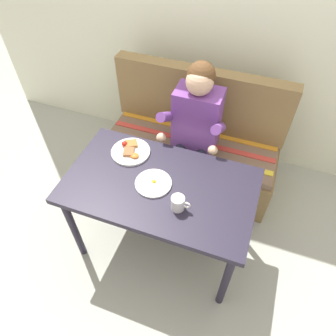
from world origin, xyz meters
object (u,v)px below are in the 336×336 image
(person, at_px, (194,126))
(plate_breakfast, at_px, (130,151))
(plate_eggs, at_px, (153,183))
(coffee_mug, at_px, (178,203))
(table, at_px, (160,192))
(couch, at_px, (192,149))

(person, distance_m, plate_breakfast, 0.52)
(plate_eggs, relative_size, coffee_mug, 1.95)
(person, bearing_deg, table, -94.52)
(person, height_order, coffee_mug, person)
(person, bearing_deg, plate_breakfast, -129.88)
(couch, distance_m, plate_eggs, 0.88)
(coffee_mug, bearing_deg, table, 141.06)
(plate_breakfast, height_order, plate_eggs, plate_breakfast)
(plate_breakfast, distance_m, coffee_mug, 0.56)
(table, height_order, coffee_mug, coffee_mug)
(table, distance_m, couch, 0.83)
(plate_breakfast, bearing_deg, person, 50.12)
(couch, relative_size, person, 1.19)
(plate_eggs, height_order, coffee_mug, coffee_mug)
(person, distance_m, plate_eggs, 0.61)
(plate_breakfast, bearing_deg, coffee_mug, -35.61)
(person, bearing_deg, plate_eggs, -97.85)
(person, height_order, plate_breakfast, person)
(couch, bearing_deg, table, -90.00)
(table, relative_size, plate_eggs, 5.23)
(coffee_mug, bearing_deg, plate_breakfast, 144.39)
(table, height_order, person, person)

